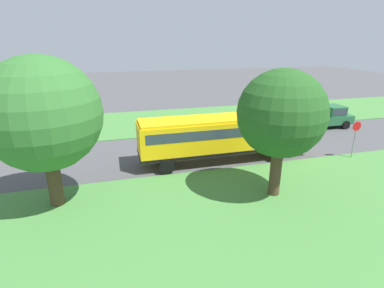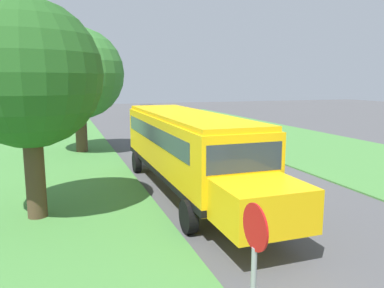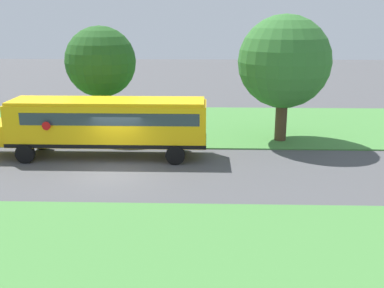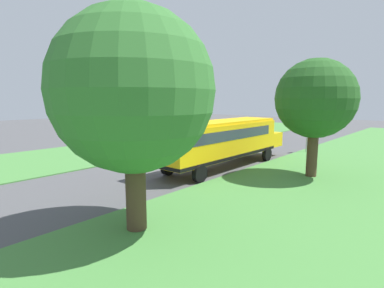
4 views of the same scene
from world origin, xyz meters
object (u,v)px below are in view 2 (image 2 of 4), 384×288
Objects in this scene: school_bus at (187,145)px; car_black_furthest at (148,111)px; car_tan_nearest at (183,123)px; car_white_middle at (161,115)px; oak_tree_beside_bus at (27,73)px; stop_sign at (254,272)px; oak_tree_roadside_mid at (80,73)px.

school_bus is 2.82× the size of car_black_furthest.
car_white_middle is at bearing 90.00° from car_tan_nearest.
car_tan_nearest is 0.64× the size of oak_tree_beside_bus.
school_bus is 2.82× the size of car_tan_nearest.
stop_sign reaches higher than car_tan_nearest.
school_bus is 2.82× the size of car_white_middle.
car_black_furthest is (0.00, 13.65, 0.00)m from car_tan_nearest.
stop_sign is at bearing -102.83° from school_bus.
car_black_furthest is at bearing 79.47° from stop_sign.
car_tan_nearest is 27.20m from stop_sign.
oak_tree_roadside_mid reaches higher than oak_tree_beside_bus.
school_bus reaches higher than car_white_middle.
car_tan_nearest is 1.00× the size of car_white_middle.
school_bus is 6.28m from oak_tree_beside_bus.
stop_sign reaches higher than car_white_middle.
oak_tree_beside_bus is at bearing -166.29° from school_bus.
stop_sign is (1.25, -19.57, -3.16)m from oak_tree_roadside_mid.
oak_tree_roadside_mid is at bearing 79.64° from oak_tree_beside_bus.
stop_sign is at bearing -100.53° from car_black_furthest.
school_bus reaches higher than car_tan_nearest.
stop_sign reaches higher than car_black_furthest.
oak_tree_beside_bus is (-10.76, -18.09, 3.77)m from car_tan_nearest.
stop_sign is (-7.40, -26.16, 0.86)m from car_tan_nearest.
car_black_furthest is at bearing 90.00° from car_white_middle.
oak_tree_roadside_mid is (-8.65, -20.24, 4.02)m from car_black_furthest.
car_tan_nearest and car_black_furthest have the same top height.
school_bus is 24.84m from car_white_middle.
car_black_furthest is at bearing 66.85° from oak_tree_roadside_mid.
oak_tree_beside_bus is at bearing -120.74° from car_tan_nearest.
car_black_furthest is 0.64× the size of oak_tree_beside_bus.
school_bus is at bearing -107.43° from car_tan_nearest.
stop_sign is (-7.40, -33.67, 0.86)m from car_white_middle.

